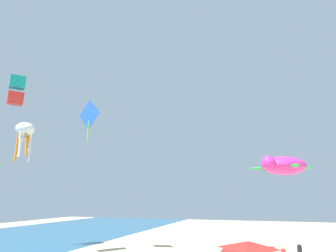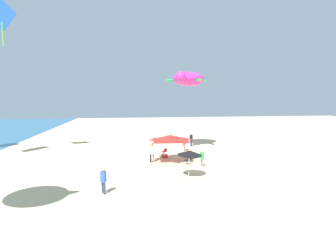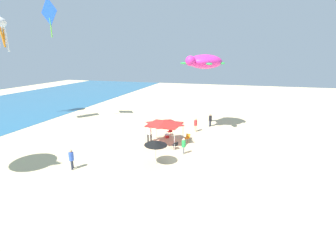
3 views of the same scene
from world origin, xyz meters
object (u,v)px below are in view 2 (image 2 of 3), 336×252
folding_chair_right_of_tent (164,151)px  folding_chair_near_cooler (189,154)px  folding_chair_facing_ocean (188,160)px  person_far_stroller (202,157)px  person_kite_handler (103,178)px  canopy_tent (170,138)px  beach_umbrella (190,153)px  person_beachcomber (152,151)px  kite_turtle_magenta (188,79)px  person_near_umbrella (191,139)px  cooler_box (165,156)px  person_by_tent (184,142)px  kite_diamond_blue (2,16)px

folding_chair_right_of_tent → folding_chair_near_cooler: same height
folding_chair_facing_ocean → person_far_stroller: 1.49m
folding_chair_near_cooler → person_kite_handler: bearing=-112.6°
folding_chair_right_of_tent → folding_chair_near_cooler: bearing=105.3°
canopy_tent → beach_umbrella: canopy_tent is taller
person_beachcomber → kite_turtle_magenta: size_ratio=0.32×
folding_chair_near_cooler → folding_chair_facing_ocean: bearing=-87.1°
kite_turtle_magenta → beach_umbrella: bearing=20.6°
person_near_umbrella → kite_turtle_magenta: bearing=1.9°
folding_chair_near_cooler → kite_turtle_magenta: 9.44m
beach_umbrella → cooler_box: (7.18, 1.11, -1.77)m
person_by_tent → folding_chair_right_of_tent: bearing=-74.5°
folding_chair_near_cooler → person_near_umbrella: (6.69, -1.71, 0.53)m
folding_chair_near_cooler → person_far_stroller: 3.68m
kite_turtle_magenta → kite_diamond_blue: bearing=-51.4°
beach_umbrella → person_by_tent: beach_umbrella is taller
canopy_tent → kite_turtle_magenta: kite_turtle_magenta is taller
canopy_tent → folding_chair_facing_ocean: canopy_tent is taller
folding_chair_right_of_tent → folding_chair_near_cooler: (-1.59, -2.46, 0.00)m
beach_umbrella → folding_chair_near_cooler: 6.90m
canopy_tent → person_kite_handler: (-8.11, 5.68, -1.36)m
folding_chair_near_cooler → person_near_umbrella: bearing=92.9°
canopy_tent → person_by_tent: bearing=-25.1°
person_beachcomber → kite_turtle_magenta: 10.80m
person_near_umbrella → kite_turtle_magenta: 7.76m
folding_chair_right_of_tent → person_beachcomber: 3.31m
folding_chair_right_of_tent → beach_umbrella: bearing=55.2°
person_beachcomber → person_kite_handler: (-8.20, 3.89, -0.08)m
canopy_tent → cooler_box: bearing=9.2°
person_by_tent → person_near_umbrella: bearing=127.3°
beach_umbrella → folding_chair_right_of_tent: bearing=7.2°
person_near_umbrella → person_far_stroller: (-10.33, 1.34, -0.07)m
folding_chair_facing_ocean → person_by_tent: (6.58, -0.92, 0.53)m
folding_chair_facing_ocean → person_beachcomber: person_beachcomber is taller
folding_chair_right_of_tent → person_near_umbrella: size_ratio=0.48×
folding_chair_right_of_tent → cooler_box: 1.03m
beach_umbrella → person_beachcomber: (5.32, 2.58, -0.86)m
beach_umbrella → kite_diamond_blue: kite_diamond_blue is taller
person_by_tent → kite_turtle_magenta: kite_turtle_magenta is taller
folding_chair_facing_ocean → person_kite_handler: (-6.76, 7.21, 0.55)m
person_near_umbrella → person_kite_handler: bearing=-4.2°
folding_chair_facing_ocean → person_beachcomber: bearing=-64.0°
folding_chair_near_cooler → kite_diamond_blue: 23.32m
person_kite_handler → folding_chair_near_cooler: bearing=-65.6°
person_near_umbrella → kite_turtle_magenta: kite_turtle_magenta is taller
canopy_tent → kite_turtle_magenta: 9.28m
kite_diamond_blue → person_far_stroller: bearing=-3.5°
kite_diamond_blue → folding_chair_facing_ocean: bearing=-1.8°
person_beachcomber → person_kite_handler: person_beachcomber is taller
beach_umbrella → folding_chair_near_cooler: bearing=-12.3°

